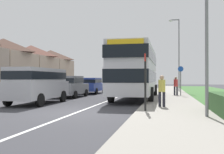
{
  "coord_description": "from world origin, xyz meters",
  "views": [
    {
      "loc": [
        3.89,
        -10.8,
        1.49
      ],
      "look_at": [
        0.68,
        4.25,
        1.6
      ],
      "focal_mm": 41.13,
      "sensor_mm": 36.0,
      "label": 1
    }
  ],
  "objects_px": {
    "parked_car_grey": "(70,86)",
    "street_lamp_mid": "(178,51)",
    "parked_van_silver": "(38,83)",
    "parked_car_blue": "(91,85)",
    "pedestrian_walking_away": "(176,85)",
    "cycle_route_sign": "(181,80)",
    "pedestrian_at_stop": "(162,89)",
    "bus_stop_sign": "(145,78)",
    "double_decker_bus": "(136,70)"
  },
  "relations": [
    {
      "from": "parked_van_silver",
      "to": "street_lamp_mid",
      "type": "xyz_separation_m",
      "value": [
        8.76,
        14.84,
        3.3
      ]
    },
    {
      "from": "parked_car_blue",
      "to": "cycle_route_sign",
      "type": "relative_size",
      "value": 1.82
    },
    {
      "from": "double_decker_bus",
      "to": "parked_car_grey",
      "type": "height_order",
      "value": "double_decker_bus"
    },
    {
      "from": "cycle_route_sign",
      "to": "parked_car_blue",
      "type": "bearing_deg",
      "value": 159.79
    },
    {
      "from": "parked_car_grey",
      "to": "cycle_route_sign",
      "type": "distance_m",
      "value": 9.01
    },
    {
      "from": "double_decker_bus",
      "to": "parked_car_blue",
      "type": "relative_size",
      "value": 2.16
    },
    {
      "from": "parked_van_silver",
      "to": "cycle_route_sign",
      "type": "height_order",
      "value": "cycle_route_sign"
    },
    {
      "from": "parked_van_silver",
      "to": "parked_car_blue",
      "type": "bearing_deg",
      "value": 89.48
    },
    {
      "from": "bus_stop_sign",
      "to": "cycle_route_sign",
      "type": "height_order",
      "value": "bus_stop_sign"
    },
    {
      "from": "pedestrian_at_stop",
      "to": "bus_stop_sign",
      "type": "relative_size",
      "value": 0.64
    },
    {
      "from": "parked_van_silver",
      "to": "pedestrian_walking_away",
      "type": "relative_size",
      "value": 2.95
    },
    {
      "from": "cycle_route_sign",
      "to": "street_lamp_mid",
      "type": "xyz_separation_m",
      "value": [
        0.11,
        7.23,
        3.13
      ]
    },
    {
      "from": "pedestrian_at_stop",
      "to": "cycle_route_sign",
      "type": "distance_m",
      "value": 8.88
    },
    {
      "from": "street_lamp_mid",
      "to": "parked_car_blue",
      "type": "bearing_deg",
      "value": -154.77
    },
    {
      "from": "parked_car_grey",
      "to": "street_lamp_mid",
      "type": "bearing_deg",
      "value": 46.68
    },
    {
      "from": "pedestrian_at_stop",
      "to": "street_lamp_mid",
      "type": "xyz_separation_m",
      "value": [
        1.47,
        16.0,
        3.59
      ]
    },
    {
      "from": "pedestrian_at_stop",
      "to": "cycle_route_sign",
      "type": "xyz_separation_m",
      "value": [
        1.36,
        8.77,
        0.45
      ]
    },
    {
      "from": "double_decker_bus",
      "to": "cycle_route_sign",
      "type": "xyz_separation_m",
      "value": [
        3.31,
        3.11,
        -0.71
      ]
    },
    {
      "from": "pedestrian_at_stop",
      "to": "parked_car_grey",
      "type": "bearing_deg",
      "value": 138.13
    },
    {
      "from": "bus_stop_sign",
      "to": "double_decker_bus",
      "type": "bearing_deg",
      "value": 99.77
    },
    {
      "from": "parked_car_grey",
      "to": "bus_stop_sign",
      "type": "distance_m",
      "value": 10.8
    },
    {
      "from": "parked_car_blue",
      "to": "pedestrian_at_stop",
      "type": "height_order",
      "value": "pedestrian_at_stop"
    },
    {
      "from": "parked_van_silver",
      "to": "cycle_route_sign",
      "type": "bearing_deg",
      "value": 41.37
    },
    {
      "from": "double_decker_bus",
      "to": "bus_stop_sign",
      "type": "distance_m",
      "value": 7.61
    },
    {
      "from": "cycle_route_sign",
      "to": "parked_van_silver",
      "type": "bearing_deg",
      "value": -138.63
    },
    {
      "from": "street_lamp_mid",
      "to": "cycle_route_sign",
      "type": "bearing_deg",
      "value": -90.87
    },
    {
      "from": "double_decker_bus",
      "to": "parked_car_grey",
      "type": "bearing_deg",
      "value": 169.99
    },
    {
      "from": "double_decker_bus",
      "to": "parked_car_blue",
      "type": "xyz_separation_m",
      "value": [
        -5.24,
        6.26,
        -1.26
      ]
    },
    {
      "from": "bus_stop_sign",
      "to": "cycle_route_sign",
      "type": "distance_m",
      "value": 10.78
    },
    {
      "from": "pedestrian_walking_away",
      "to": "cycle_route_sign",
      "type": "bearing_deg",
      "value": -42.52
    },
    {
      "from": "bus_stop_sign",
      "to": "cycle_route_sign",
      "type": "bearing_deg",
      "value": 79.2
    },
    {
      "from": "parked_van_silver",
      "to": "parked_car_blue",
      "type": "distance_m",
      "value": 10.77
    },
    {
      "from": "parked_car_grey",
      "to": "cycle_route_sign",
      "type": "relative_size",
      "value": 1.69
    },
    {
      "from": "parked_car_blue",
      "to": "bus_stop_sign",
      "type": "distance_m",
      "value": 15.23
    },
    {
      "from": "pedestrian_walking_away",
      "to": "bus_stop_sign",
      "type": "height_order",
      "value": "bus_stop_sign"
    },
    {
      "from": "parked_van_silver",
      "to": "pedestrian_walking_away",
      "type": "distance_m",
      "value": 11.48
    },
    {
      "from": "pedestrian_walking_away",
      "to": "street_lamp_mid",
      "type": "height_order",
      "value": "street_lamp_mid"
    },
    {
      "from": "double_decker_bus",
      "to": "pedestrian_walking_away",
      "type": "relative_size",
      "value": 5.91
    },
    {
      "from": "parked_van_silver",
      "to": "double_decker_bus",
      "type": "bearing_deg",
      "value": 40.15
    },
    {
      "from": "parked_van_silver",
      "to": "pedestrian_walking_away",
      "type": "bearing_deg",
      "value": 43.89
    },
    {
      "from": "cycle_route_sign",
      "to": "bus_stop_sign",
      "type": "bearing_deg",
      "value": -100.8
    },
    {
      "from": "cycle_route_sign",
      "to": "pedestrian_at_stop",
      "type": "bearing_deg",
      "value": -98.81
    },
    {
      "from": "parked_car_blue",
      "to": "cycle_route_sign",
      "type": "height_order",
      "value": "cycle_route_sign"
    },
    {
      "from": "double_decker_bus",
      "to": "cycle_route_sign",
      "type": "distance_m",
      "value": 4.6
    },
    {
      "from": "street_lamp_mid",
      "to": "parked_van_silver",
      "type": "bearing_deg",
      "value": -120.54
    },
    {
      "from": "pedestrian_walking_away",
      "to": "cycle_route_sign",
      "type": "xyz_separation_m",
      "value": [
        0.37,
        -0.34,
        0.45
      ]
    },
    {
      "from": "parked_car_grey",
      "to": "street_lamp_mid",
      "type": "xyz_separation_m",
      "value": [
        8.85,
        9.38,
        3.62
      ]
    },
    {
      "from": "pedestrian_at_stop",
      "to": "cycle_route_sign",
      "type": "relative_size",
      "value": 0.66
    },
    {
      "from": "parked_car_grey",
      "to": "pedestrian_walking_away",
      "type": "relative_size",
      "value": 2.56
    },
    {
      "from": "parked_car_blue",
      "to": "bus_stop_sign",
      "type": "relative_size",
      "value": 1.76
    }
  ]
}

